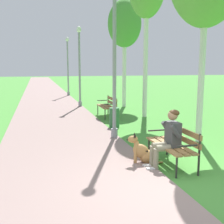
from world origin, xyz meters
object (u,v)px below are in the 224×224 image
object	(u,v)px
lamp_post_near	(114,55)
birch_tree_fourth	(125,25)
lamp_post_mid	(79,66)
person_seated_on_near_bench	(168,137)
lamp_post_far	(68,66)
park_bench_near	(174,142)
dog_shepherd	(143,152)
park_bench_mid	(108,105)
litter_bin	(114,118)

from	to	relation	value
lamp_post_near	birch_tree_fourth	bearing A→B (deg)	69.96
lamp_post_mid	birch_tree_fourth	bearing A→B (deg)	-11.47
person_seated_on_near_bench	lamp_post_far	size ratio (longest dim) A/B	0.29
park_bench_near	dog_shepherd	distance (m)	0.71
lamp_post_mid	dog_shepherd	bearing A→B (deg)	-89.97
park_bench_mid	lamp_post_far	bearing A→B (deg)	94.19
person_seated_on_near_bench	lamp_post_near	world-z (taller)	lamp_post_near
park_bench_mid	lamp_post_near	size ratio (longest dim) A/B	0.31
park_bench_near	dog_shepherd	xyz separation A→B (m)	(-0.62, 0.24, -0.25)
dog_shepherd	lamp_post_far	distance (m)	15.24
park_bench_mid	birch_tree_fourth	world-z (taller)	birch_tree_fourth
park_bench_near	person_seated_on_near_bench	world-z (taller)	person_seated_on_near_bench
lamp_post_mid	birch_tree_fourth	xyz separation A→B (m)	(2.32, -0.47, 2.12)
park_bench_mid	lamp_post_near	world-z (taller)	lamp_post_near
park_bench_mid	lamp_post_near	bearing A→B (deg)	-101.35
dog_shepherd	lamp_post_far	size ratio (longest dim) A/B	0.19
person_seated_on_near_bench	birch_tree_fourth	distance (m)	9.94
birch_tree_fourth	lamp_post_far	bearing A→B (deg)	109.55
person_seated_on_near_bench	lamp_post_mid	world-z (taller)	lamp_post_mid
lamp_post_near	birch_tree_fourth	world-z (taller)	birch_tree_fourth
park_bench_near	park_bench_mid	world-z (taller)	same
litter_bin	lamp_post_mid	bearing A→B (deg)	94.26
person_seated_on_near_bench	lamp_post_far	xyz separation A→B (m)	(-0.38, 15.48, 1.51)
lamp_post_far	person_seated_on_near_bench	bearing A→B (deg)	-88.60
lamp_post_mid	litter_bin	world-z (taller)	lamp_post_mid
litter_bin	dog_shepherd	bearing A→B (deg)	-95.93
lamp_post_mid	birch_tree_fourth	distance (m)	3.18
park_bench_near	lamp_post_mid	xyz separation A→B (m)	(-0.62, 9.42, 1.66)
park_bench_near	birch_tree_fourth	distance (m)	9.86
park_bench_near	litter_bin	xyz separation A→B (m)	(-0.22, 4.05, -0.16)
dog_shepherd	park_bench_mid	bearing A→B (deg)	83.21
lamp_post_near	lamp_post_far	bearing A→B (deg)	89.76
lamp_post_mid	litter_bin	distance (m)	5.68
park_bench_mid	person_seated_on_near_bench	world-z (taller)	person_seated_on_near_bench
lamp_post_near	litter_bin	distance (m)	2.62
park_bench_mid	park_bench_near	bearing A→B (deg)	-90.82
dog_shepherd	lamp_post_far	bearing A→B (deg)	89.87
lamp_post_near	lamp_post_mid	world-z (taller)	lamp_post_near
lamp_post_far	birch_tree_fourth	xyz separation A→B (m)	(2.28, -6.42, 2.10)
dog_shepherd	lamp_post_mid	world-z (taller)	lamp_post_mid
lamp_post_far	park_bench_mid	bearing A→B (deg)	-85.81
lamp_post_near	person_seated_on_near_bench	bearing A→B (deg)	-80.81
park_bench_mid	lamp_post_near	xyz separation A→B (m)	(-0.73, -3.62, 1.95)
birch_tree_fourth	lamp_post_near	bearing A→B (deg)	-110.04
person_seated_on_near_bench	birch_tree_fourth	size ratio (longest dim) A/B	0.23
dog_shepherd	lamp_post_mid	xyz separation A→B (m)	(-0.01, 9.17, 1.91)
birch_tree_fourth	litter_bin	world-z (taller)	birch_tree_fourth
person_seated_on_near_bench	litter_bin	bearing A→B (deg)	90.21
person_seated_on_near_bench	lamp_post_near	distance (m)	3.24
lamp_post_near	litter_bin	xyz separation A→B (m)	(0.42, 1.50, -2.12)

